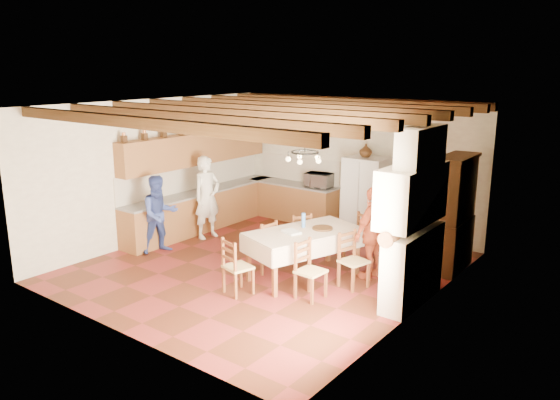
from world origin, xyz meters
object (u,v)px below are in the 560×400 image
object	(u,v)px
dining_table	(304,235)
chair_left_near	(263,246)
chair_right_far	(354,260)
chair_end_far	(358,239)
chair_left_far	(298,236)
person_man	(207,197)
microwave	(319,180)
person_woman_blue	(160,214)
person_woman_red	(374,233)
hutch	(454,213)
chair_end_near	(238,266)
chair_right_near	(311,270)
refrigerator	(367,197)

from	to	relation	value
dining_table	chair_left_near	distance (m)	0.87
chair_right_far	chair_end_far	bearing A→B (deg)	41.87
chair_left_near	chair_right_far	size ratio (longest dim) A/B	1.00
chair_left_far	person_man	xyz separation A→B (m)	(-2.41, -0.02, 0.42)
chair_left_far	microwave	distance (m)	2.56
chair_left_far	chair_end_far	size ratio (longest dim) A/B	1.00
chair_left_near	microwave	world-z (taller)	microwave
dining_table	person_man	distance (m)	3.08
chair_left_near	person_woman_blue	distance (m)	2.35
person_woman_blue	person_woman_red	bearing A→B (deg)	-53.15
hutch	person_woman_red	size ratio (longest dim) A/B	1.28
dining_table	chair_left_far	bearing A→B (deg)	131.87
chair_left_far	person_woman_red	size ratio (longest dim) A/B	0.58
dining_table	person_woman_blue	bearing A→B (deg)	-168.45
dining_table	person_woman_red	distance (m)	1.22
chair_left_near	chair_end_near	bearing A→B (deg)	24.92
person_woman_blue	person_woman_red	distance (m)	4.27
chair_end_far	chair_end_near	bearing A→B (deg)	-92.18
chair_end_near	person_woman_red	size ratio (longest dim) A/B	0.58
hutch	person_woman_red	world-z (taller)	hutch
chair_right_far	person_man	bearing A→B (deg)	98.32
chair_right_near	person_woman_red	size ratio (longest dim) A/B	0.58
chair_left_near	person_man	distance (m)	2.40
dining_table	chair_end_near	world-z (taller)	chair_end_near
chair_end_near	person_woman_blue	bearing A→B (deg)	2.04
refrigerator	dining_table	xyz separation A→B (m)	(0.30, -2.79, -0.10)
chair_end_far	microwave	distance (m)	2.74
chair_left_far	person_woman_blue	size ratio (longest dim) A/B	0.61
refrigerator	person_woman_blue	world-z (taller)	refrigerator
refrigerator	chair_left_near	world-z (taller)	refrigerator
dining_table	chair_right_far	xyz separation A→B (m)	(0.92, 0.16, -0.31)
hutch	chair_end_near	xyz separation A→B (m)	(-2.36, -3.25, -0.58)
dining_table	person_woman_red	size ratio (longest dim) A/B	1.33
chair_left_near	microwave	bearing A→B (deg)	-157.54
chair_left_near	chair_right_far	world-z (taller)	same
chair_right_near	person_woman_blue	size ratio (longest dim) A/B	0.61
chair_left_far	chair_right_near	world-z (taller)	same
chair_left_near	chair_end_near	size ratio (longest dim) A/B	1.00
chair_left_near	person_woman_red	size ratio (longest dim) A/B	0.58
chair_left_far	chair_end_near	distance (m)	1.90
hutch	microwave	bearing A→B (deg)	163.27
hutch	chair_left_far	xyz separation A→B (m)	(-2.50, -1.35, -0.58)
chair_left_near	chair_end_far	world-z (taller)	same
hutch	chair_right_near	bearing A→B (deg)	-118.05
refrigerator	person_woman_blue	xyz separation A→B (m)	(-2.77, -3.41, -0.10)
chair_left_far	chair_right_near	xyz separation A→B (m)	(1.21, -1.33, 0.00)
chair_right_far	person_man	xyz separation A→B (m)	(-3.93, 0.49, 0.42)
person_man	person_woman_red	size ratio (longest dim) A/B	1.08
refrigerator	chair_end_near	bearing A→B (deg)	-92.62
chair_left_far	refrigerator	bearing A→B (deg)	-157.87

